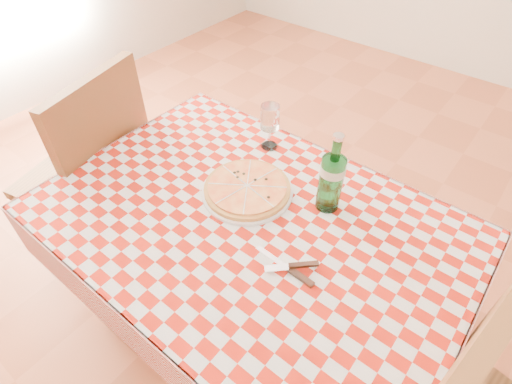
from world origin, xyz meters
TOP-DOWN VIEW (x-y plane):
  - dining_table at (0.00, 0.00)m, footprint 1.20×0.80m
  - tablecloth at (0.00, 0.00)m, footprint 1.30×0.90m
  - chair_far at (-0.80, -0.05)m, footprint 0.56×0.56m
  - pizza_plate at (-0.08, 0.09)m, footprint 0.35×0.35m
  - water_bottle at (0.16, 0.20)m, footprint 0.09×0.09m
  - wine_glass at (-0.17, 0.33)m, footprint 0.08×0.08m
  - cutlery at (0.20, -0.08)m, footprint 0.26×0.25m

SIDE VIEW (x-z plane):
  - chair_far at x=-0.80m, z-range 0.07..1.09m
  - dining_table at x=0.00m, z-range 0.28..1.03m
  - tablecloth at x=0.00m, z-range 0.75..0.76m
  - cutlery at x=0.20m, z-range 0.76..0.78m
  - pizza_plate at x=-0.08m, z-range 0.76..0.80m
  - wine_glass at x=-0.17m, z-range 0.76..0.93m
  - water_bottle at x=0.16m, z-range 0.76..1.03m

